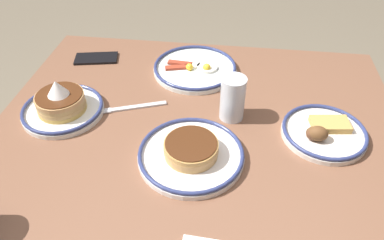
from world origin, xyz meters
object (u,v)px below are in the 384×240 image
at_px(plate_center_pancakes, 191,153).
at_px(plate_far_side, 62,105).
at_px(cell_phone, 96,58).
at_px(plate_near_main, 323,132).
at_px(drinking_glass, 232,100).
at_px(fork_near, 133,107).
at_px(plate_far_companion, 195,68).

relative_size(plate_center_pancakes, plate_far_side, 1.15).
bearing_deg(cell_phone, plate_near_main, 145.80).
xyz_separation_m(plate_near_main, plate_center_pancakes, (0.33, 0.12, 0.00)).
bearing_deg(plate_center_pancakes, plate_near_main, -159.71).
height_order(plate_near_main, drinking_glass, drinking_glass).
bearing_deg(plate_far_side, plate_center_pancakes, 161.53).
xyz_separation_m(plate_far_side, drinking_glass, (-0.47, -0.05, 0.03)).
bearing_deg(plate_near_main, fork_near, -5.60).
distance_m(plate_near_main, cell_phone, 0.78).
relative_size(plate_near_main, plate_far_companion, 0.81).
xyz_separation_m(plate_near_main, fork_near, (0.53, -0.05, -0.01)).
height_order(drinking_glass, fork_near, drinking_glass).
relative_size(plate_center_pancakes, plate_far_companion, 0.97).
relative_size(plate_far_companion, fork_near, 1.47).
height_order(plate_far_side, cell_phone, plate_far_side).
bearing_deg(drinking_glass, plate_far_companion, -59.30).
bearing_deg(fork_near, plate_far_companion, -125.13).
bearing_deg(plate_far_side, drinking_glass, -174.39).
bearing_deg(fork_near, plate_near_main, 174.40).
relative_size(plate_center_pancakes, cell_phone, 1.83).
height_order(plate_center_pancakes, plate_far_side, plate_far_side).
relative_size(plate_center_pancakes, fork_near, 1.42).
distance_m(plate_far_companion, cell_phone, 0.35).
relative_size(plate_far_companion, drinking_glass, 2.14).
xyz_separation_m(plate_near_main, plate_far_side, (0.72, -0.00, 0.01)).
distance_m(cell_phone, fork_near, 0.32).
bearing_deg(plate_center_pancakes, cell_phone, -47.52).
xyz_separation_m(plate_center_pancakes, plate_far_companion, (0.04, -0.39, -0.01)).
bearing_deg(plate_far_side, cell_phone, -89.06).
xyz_separation_m(drinking_glass, cell_phone, (0.48, -0.25, -0.05)).
bearing_deg(plate_far_companion, plate_near_main, 144.10).
relative_size(plate_near_main, plate_center_pancakes, 0.84).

